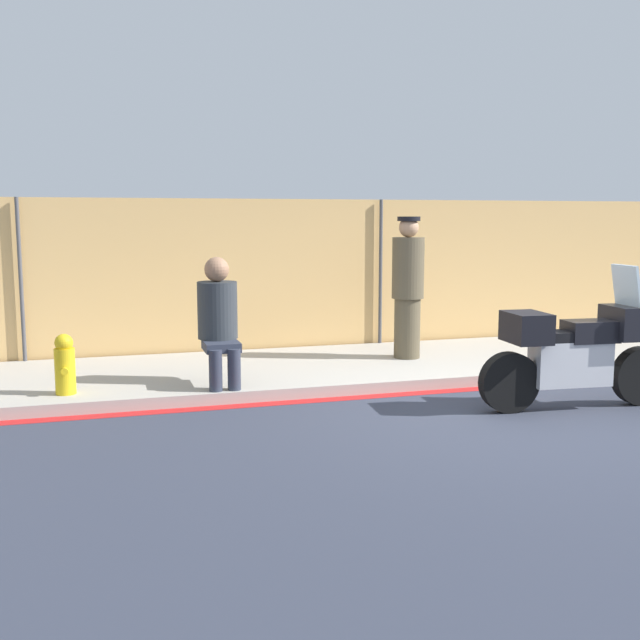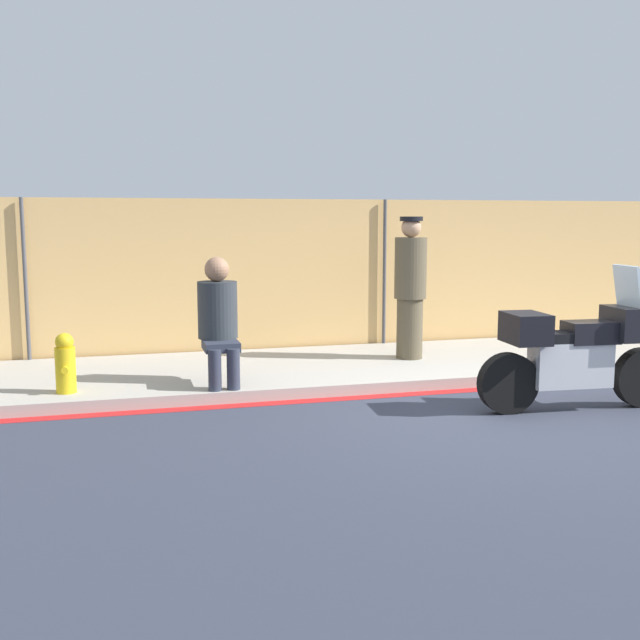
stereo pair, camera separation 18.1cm
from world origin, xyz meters
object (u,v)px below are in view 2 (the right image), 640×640
(person_seated_on_curb, at_px, (218,314))
(motorcycle, at_px, (576,352))
(officer_standing, at_px, (410,287))
(fire_hydrant, at_px, (65,363))

(person_seated_on_curb, bearing_deg, motorcycle, -25.96)
(motorcycle, distance_m, officer_standing, 2.62)
(fire_hydrant, bearing_deg, officer_standing, 11.73)
(officer_standing, xyz_separation_m, person_seated_on_curb, (-2.57, -0.81, -0.17))
(officer_standing, bearing_deg, fire_hydrant, -168.27)
(fire_hydrant, bearing_deg, person_seated_on_curb, 2.10)
(motorcycle, bearing_deg, person_seated_on_curb, 158.57)
(motorcycle, xyz_separation_m, officer_standing, (-0.80, 2.45, 0.47))
(fire_hydrant, bearing_deg, motorcycle, -17.65)
(motorcycle, bearing_deg, fire_hydrant, 166.89)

